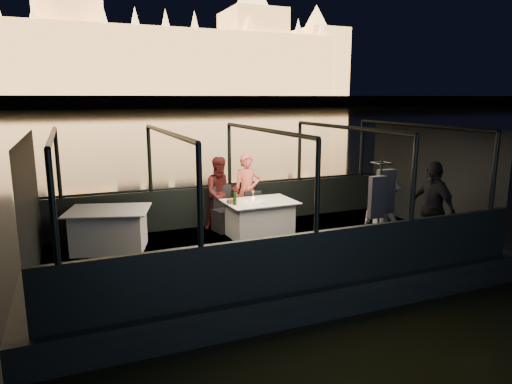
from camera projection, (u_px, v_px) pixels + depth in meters
name	position (u px, v px, depth m)	size (l,w,h in m)	color
river_water	(87.00, 117.00, 81.45)	(500.00, 500.00, 0.00)	black
boat_hull	(264.00, 273.00, 8.99)	(8.60, 4.40, 1.00)	black
boat_deck	(264.00, 249.00, 8.90)	(8.00, 4.00, 0.04)	black
gunwale_port	(230.00, 204.00, 10.61)	(8.00, 0.08, 0.90)	black
gunwale_starboard	(315.00, 260.00, 6.99)	(8.00, 0.08, 0.90)	black
cabin_glass_port	(229.00, 155.00, 10.38)	(8.00, 0.02, 1.40)	#99B2B2
cabin_glass_starboard	(317.00, 186.00, 6.76)	(8.00, 0.02, 1.40)	#99B2B2
cabin_roof_glass	(264.00, 130.00, 8.43)	(8.00, 4.00, 0.02)	#99B2B2
end_wall_fore	(31.00, 210.00, 7.17)	(0.02, 4.00, 2.30)	black
end_wall_aft	(429.00, 177.00, 10.15)	(0.02, 4.00, 2.30)	black
canopy_ribs	(264.00, 191.00, 8.66)	(8.00, 4.00, 2.30)	black
embankment	(74.00, 103.00, 198.98)	(400.00, 140.00, 6.00)	#423D33
parliament_building	(69.00, 24.00, 161.59)	(220.00, 32.00, 60.00)	#F2D18C
dining_table_central	(260.00, 219.00, 9.60)	(1.45, 1.05, 0.77)	white
dining_table_aft	(110.00, 230.00, 8.76)	(1.51, 1.09, 0.80)	silver
chair_port_left	(225.00, 211.00, 9.98)	(0.46, 0.46, 0.98)	black
chair_port_right	(256.00, 210.00, 10.05)	(0.39, 0.39, 0.84)	black
coat_stand	(379.00, 215.00, 7.90)	(0.51, 0.41, 1.85)	black
person_woman_coral	(247.00, 194.00, 10.29)	(0.59, 0.40, 1.65)	#E46453
person_man_maroon	(221.00, 196.00, 10.08)	(0.78, 0.61, 1.62)	#431312
passenger_stripe	(384.00, 212.00, 8.28)	(0.98, 0.55, 1.51)	silver
passenger_dark	(431.00, 209.00, 8.47)	(1.03, 0.43, 1.76)	black
wine_bottle	(235.00, 198.00, 9.14)	(0.07, 0.07, 0.32)	#143513
bread_basket	(232.00, 201.00, 9.33)	(0.21, 0.21, 0.08)	brown
amber_candle	(253.00, 199.00, 9.52)	(0.05, 0.05, 0.07)	orange
plate_near	(265.00, 203.00, 9.35)	(0.24, 0.24, 0.02)	silver
plate_far	(228.00, 201.00, 9.54)	(0.24, 0.24, 0.01)	white
wine_glass_white	(235.00, 200.00, 9.16)	(0.07, 0.07, 0.19)	silver
wine_glass_red	(253.00, 195.00, 9.63)	(0.06, 0.06, 0.19)	silver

